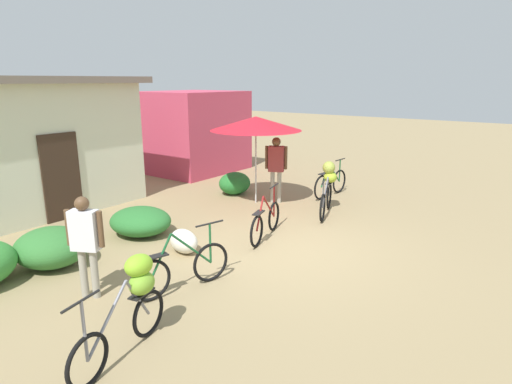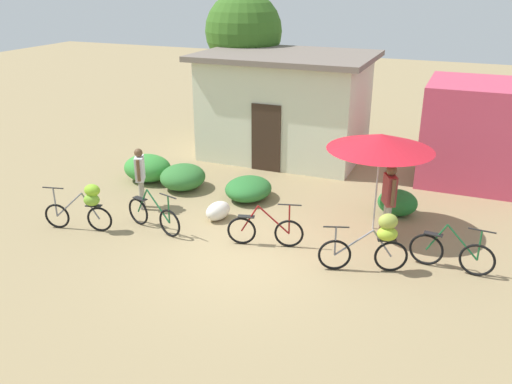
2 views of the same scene
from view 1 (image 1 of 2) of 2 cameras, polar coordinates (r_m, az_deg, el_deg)
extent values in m
plane|color=#947F58|center=(8.44, 3.53, -7.32)|extent=(60.00, 60.00, 0.00)
cube|color=beige|center=(12.13, -28.58, 5.21)|extent=(4.77, 3.30, 3.07)
cube|color=#72665B|center=(12.03, -29.53, 12.80)|extent=(5.27, 3.80, 0.16)
cube|color=#332319|center=(10.76, -24.35, 1.79)|extent=(0.90, 0.06, 2.00)
cube|color=#C23F5A|center=(15.47, -8.35, 7.93)|extent=(3.20, 2.80, 2.77)
ellipsoid|color=#327231|center=(8.34, -25.43, -6.60)|extent=(1.21, 1.28, 0.67)
ellipsoid|color=#2A6D2F|center=(9.35, -15.03, -3.74)|extent=(1.18, 1.35, 0.57)
ellipsoid|color=#24702D|center=(12.20, -2.83, 1.18)|extent=(0.95, 0.84, 0.62)
cylinder|color=beige|center=(11.14, -0.02, 3.99)|extent=(0.04, 0.04, 2.18)
cone|color=red|center=(11.00, -0.03, 9.08)|extent=(2.33, 2.33, 0.35)
torus|color=black|center=(5.15, -21.37, -20.10)|extent=(0.60, 0.18, 0.60)
torus|color=black|center=(5.80, -14.03, -15.32)|extent=(0.60, 0.18, 0.60)
cylinder|color=slate|center=(5.53, -15.38, -13.36)|extent=(0.39, 0.12, 0.63)
cylinder|color=slate|center=(5.19, -19.03, -15.61)|extent=(0.69, 0.19, 0.64)
cylinder|color=black|center=(4.80, -22.16, -13.22)|extent=(0.49, 0.14, 0.03)
cylinder|color=slate|center=(4.97, -21.76, -16.78)|extent=(0.04, 0.04, 0.70)
cube|color=black|center=(5.57, -14.89, -12.82)|extent=(0.38, 0.22, 0.02)
ellipsoid|color=#76A92F|center=(5.48, -14.88, -11.57)|extent=(0.43, 0.38, 0.28)
ellipsoid|color=#84BF29|center=(5.42, -15.26, -9.34)|extent=(0.39, 0.32, 0.27)
torus|color=black|center=(7.02, -6.01, -9.23)|extent=(0.64, 0.22, 0.65)
torus|color=black|center=(6.57, -13.77, -11.32)|extent=(0.64, 0.22, 0.65)
cylinder|color=#19592D|center=(6.51, -12.49, -8.42)|extent=(0.39, 0.14, 0.65)
cylinder|color=#19592D|center=(6.73, -8.51, -7.43)|extent=(0.69, 0.22, 0.66)
cylinder|color=black|center=(6.78, -6.15, -4.17)|extent=(0.49, 0.16, 0.03)
cylinder|color=#19592D|center=(6.89, -6.08, -6.74)|extent=(0.04, 0.04, 0.65)
cube|color=black|center=(6.47, -13.13, -8.29)|extent=(0.38, 0.23, 0.02)
torus|color=black|center=(9.26, 2.38, -3.21)|extent=(0.62, 0.21, 0.63)
torus|color=black|center=(8.35, 0.09, -5.22)|extent=(0.62, 0.21, 0.63)
cylinder|color=maroon|center=(8.41, 0.53, -2.90)|extent=(0.38, 0.13, 0.62)
cylinder|color=maroon|center=(8.87, 1.70, -1.97)|extent=(0.67, 0.21, 0.63)
cylinder|color=black|center=(9.08, 2.42, 0.80)|extent=(0.49, 0.16, 0.03)
cylinder|color=maroon|center=(9.16, 2.40, -1.22)|extent=(0.04, 0.04, 0.67)
cube|color=black|center=(8.33, 0.35, -2.76)|extent=(0.38, 0.23, 0.02)
torus|color=black|center=(9.92, 8.80, -2.07)|extent=(0.64, 0.26, 0.66)
torus|color=black|center=(10.97, 9.65, -0.48)|extent=(0.64, 0.26, 0.66)
cylinder|color=slate|center=(10.72, 9.57, 0.70)|extent=(0.40, 0.17, 0.58)
cylinder|color=slate|center=(10.19, 9.15, -0.01)|extent=(0.71, 0.27, 0.59)
cylinder|color=black|center=(9.77, 8.93, 1.35)|extent=(0.48, 0.19, 0.03)
cylinder|color=slate|center=(9.84, 8.86, -0.37)|extent=(0.04, 0.04, 0.61)
cube|color=black|center=(10.78, 9.65, 1.21)|extent=(0.39, 0.25, 0.02)
ellipsoid|color=#9DBA2E|center=(10.73, 9.81, 1.95)|extent=(0.50, 0.46, 0.27)
ellipsoid|color=#97A53F|center=(10.69, 9.62, 3.21)|extent=(0.48, 0.46, 0.31)
torus|color=black|center=(12.53, 10.95, 1.39)|extent=(0.68, 0.10, 0.67)
torus|color=black|center=(11.73, 8.63, 0.59)|extent=(0.68, 0.10, 0.67)
cylinder|color=#19592D|center=(11.80, 9.12, 2.20)|extent=(0.37, 0.06, 0.64)
cylinder|color=#19592D|center=(12.20, 10.30, 2.56)|extent=(0.65, 0.09, 0.65)
cylinder|color=black|center=(12.40, 11.09, 4.23)|extent=(0.50, 0.07, 0.03)
cylinder|color=#19592D|center=(12.46, 11.02, 2.81)|extent=(0.04, 0.04, 0.63)
cube|color=black|center=(11.72, 8.94, 2.42)|extent=(0.37, 0.17, 0.02)
ellipsoid|color=silver|center=(8.24, -9.53, -6.43)|extent=(0.62, 0.79, 0.44)
cylinder|color=gray|center=(6.89, -20.55, -10.10)|extent=(0.11, 0.11, 0.75)
cylinder|color=gray|center=(6.98, -21.86, -9.91)|extent=(0.11, 0.11, 0.75)
cube|color=silver|center=(6.69, -21.74, -4.73)|extent=(0.36, 0.45, 0.60)
cylinder|color=brown|center=(6.56, -19.88, -4.66)|extent=(0.08, 0.08, 0.54)
cylinder|color=brown|center=(6.81, -23.58, -4.32)|extent=(0.08, 0.08, 0.54)
sphere|color=brown|center=(6.58, -22.07, -1.43)|extent=(0.20, 0.20, 0.20)
cylinder|color=gray|center=(11.35, 2.19, 0.70)|extent=(0.11, 0.11, 0.84)
cylinder|color=gray|center=(11.33, 3.09, 0.66)|extent=(0.11, 0.11, 0.84)
cube|color=maroon|center=(11.18, 2.69, 4.41)|extent=(0.36, 0.45, 0.66)
cylinder|color=brown|center=(11.21, 1.42, 4.61)|extent=(0.08, 0.08, 0.60)
cylinder|color=brown|center=(11.15, 3.97, 4.53)|extent=(0.08, 0.08, 0.60)
sphere|color=brown|center=(11.11, 2.72, 6.66)|extent=(0.23, 0.23, 0.23)
camera|label=2|loc=(11.84, 64.02, 17.84)|focal=37.51mm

